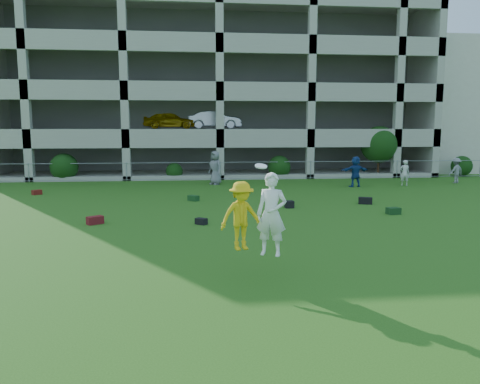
{
  "coord_description": "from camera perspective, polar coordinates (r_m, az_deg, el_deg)",
  "views": [
    {
      "loc": [
        -1.92,
        -11.3,
        3.38
      ],
      "look_at": [
        -0.41,
        3.0,
        1.4
      ],
      "focal_mm": 35.0,
      "sensor_mm": 36.0,
      "label": 1
    }
  ],
  "objects": [
    {
      "name": "bystander_d",
      "position": [
        27.73,
        13.89,
        2.44
      ],
      "size": [
        1.68,
        0.68,
        1.77
      ],
      "primitive_type": "imported",
      "rotation": [
        0.0,
        0.0,
        3.24
      ],
      "color": "navy",
      "rests_on": "ground"
    },
    {
      "name": "bag_black_e",
      "position": [
        21.63,
        15.03,
        -1.02
      ],
      "size": [
        0.67,
        0.5,
        0.3
      ],
      "primitive_type": "cube",
      "rotation": [
        0.0,
        0.0,
        -0.37
      ],
      "color": "black",
      "rests_on": "ground"
    },
    {
      "name": "bag_green_c",
      "position": [
        19.41,
        18.19,
        -2.2
      ],
      "size": [
        0.55,
        0.42,
        0.26
      ],
      "primitive_type": "cube",
      "rotation": [
        0.0,
        0.0,
        0.15
      ],
      "color": "#133418",
      "rests_on": "ground"
    },
    {
      "name": "bag_black_b",
      "position": [
        16.56,
        -4.75,
        -3.58
      ],
      "size": [
        0.47,
        0.45,
        0.22
      ],
      "primitive_type": "cube",
      "rotation": [
        0.0,
        0.0,
        -0.72
      ],
      "color": "black",
      "rests_on": "ground"
    },
    {
      "name": "bystander_c",
      "position": [
        28.05,
        -3.04,
        2.96
      ],
      "size": [
        1.1,
        1.16,
        2.0
      ],
      "primitive_type": "imported",
      "rotation": [
        0.0,
        0.0,
        -0.91
      ],
      "color": "slate",
      "rests_on": "ground"
    },
    {
      "name": "bystander_f",
      "position": [
        31.6,
        24.83,
        2.39
      ],
      "size": [
        1.14,
        0.87,
        1.56
      ],
      "primitive_type": "imported",
      "rotation": [
        0.0,
        0.0,
        3.47
      ],
      "color": "gray",
      "rests_on": "ground"
    },
    {
      "name": "bag_red_f",
      "position": [
        25.95,
        -23.53,
        -0.03
      ],
      "size": [
        0.52,
        0.5,
        0.24
      ],
      "primitive_type": "cube",
      "rotation": [
        0.0,
        0.0,
        0.7
      ],
      "color": "#57170E",
      "rests_on": "ground"
    },
    {
      "name": "stucco_building",
      "position": [
        46.56,
        26.68,
        9.01
      ],
      "size": [
        16.0,
        14.0,
        10.0
      ],
      "primitive_type": "cube",
      "color": "beige",
      "rests_on": "ground"
    },
    {
      "name": "crate_d",
      "position": [
        19.99,
        6.03,
        -1.51
      ],
      "size": [
        0.38,
        0.38,
        0.3
      ],
      "primitive_type": "cube",
      "rotation": [
        0.0,
        0.0,
        0.07
      ],
      "color": "black",
      "rests_on": "ground"
    },
    {
      "name": "frisbee_contest",
      "position": [
        10.64,
        1.5,
        -2.84
      ],
      "size": [
        1.6,
        1.22,
        2.07
      ],
      "color": "yellow",
      "rests_on": "ground"
    },
    {
      "name": "shrub_row",
      "position": [
        31.73,
        5.83,
        4.41
      ],
      "size": [
        34.38,
        2.52,
        3.5
      ],
      "color": "#163D11",
      "rests_on": "ground"
    },
    {
      "name": "parking_garage",
      "position": [
        39.13,
        -3.29,
        11.68
      ],
      "size": [
        30.0,
        14.0,
        12.0
      ],
      "color": "#9E998C",
      "rests_on": "ground"
    },
    {
      "name": "bystander_e",
      "position": [
        29.14,
        19.42,
        2.22
      ],
      "size": [
        0.59,
        0.43,
        1.51
      ],
      "primitive_type": "imported",
      "rotation": [
        0.0,
        0.0,
        3.01
      ],
      "color": "silver",
      "rests_on": "ground"
    },
    {
      "name": "bag_green_g",
      "position": [
        21.91,
        -5.7,
        -0.75
      ],
      "size": [
        0.57,
        0.56,
        0.25
      ],
      "primitive_type": "cube",
      "rotation": [
        0.0,
        0.0,
        -0.78
      ],
      "color": "#163C16",
      "rests_on": "ground"
    },
    {
      "name": "ground",
      "position": [
        11.95,
        3.51,
        -8.6
      ],
      "size": [
        100.0,
        100.0,
        0.0
      ],
      "primitive_type": "plane",
      "color": "#235114",
      "rests_on": "ground"
    },
    {
      "name": "bag_red_a",
      "position": [
        17.32,
        -17.26,
        -3.3
      ],
      "size": [
        0.62,
        0.57,
        0.28
      ],
      "primitive_type": "cube",
      "rotation": [
        0.0,
        0.0,
        0.63
      ],
      "color": "#57140F",
      "rests_on": "ground"
    },
    {
      "name": "fence",
      "position": [
        30.49,
        -2.4,
        2.62
      ],
      "size": [
        36.06,
        0.06,
        1.2
      ],
      "color": "gray",
      "rests_on": "ground"
    }
  ]
}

